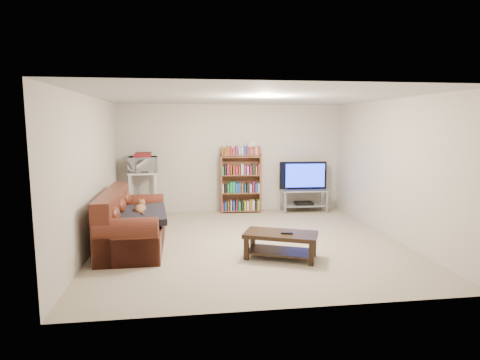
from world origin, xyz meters
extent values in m
plane|color=tan|center=(0.00, 0.00, 0.00)|extent=(5.00, 5.00, 0.00)
plane|color=white|center=(0.00, 0.00, 2.40)|extent=(5.00, 5.00, 0.00)
plane|color=beige|center=(0.00, 2.50, 1.20)|extent=(5.00, 0.00, 5.00)
plane|color=beige|center=(0.00, -2.50, 1.20)|extent=(5.00, 0.00, 5.00)
plane|color=beige|center=(-2.50, 0.00, 1.20)|extent=(0.00, 5.00, 5.00)
plane|color=beige|center=(2.50, 0.00, 1.20)|extent=(0.00, 5.00, 5.00)
cube|color=#532115|center=(-1.88, 0.05, 0.20)|extent=(0.94, 2.14, 0.41)
cube|color=#532115|center=(-2.21, 0.05, 0.47)|extent=(0.28, 2.13, 0.89)
cube|color=#532115|center=(-1.87, -0.89, 0.26)|extent=(0.88, 0.25, 0.53)
cube|color=#532115|center=(-1.89, 1.00, 0.26)|extent=(0.88, 0.25, 0.53)
cube|color=black|center=(-1.78, -0.09, 0.54)|extent=(0.92, 1.14, 0.19)
cube|color=black|center=(0.33, -0.88, 0.36)|extent=(1.18, 0.90, 0.06)
cube|color=black|center=(0.33, -0.88, 0.10)|extent=(1.06, 0.81, 0.03)
cube|color=black|center=(-0.18, -0.88, 0.16)|extent=(0.09, 0.09, 0.33)
cube|color=black|center=(0.68, -1.25, 0.16)|extent=(0.09, 0.09, 0.33)
cube|color=black|center=(-0.02, -0.51, 0.16)|extent=(0.09, 0.09, 0.33)
cube|color=black|center=(0.84, -0.87, 0.16)|extent=(0.09, 0.09, 0.33)
cube|color=black|center=(0.40, -0.96, 0.40)|extent=(0.18, 0.09, 0.02)
cube|color=#999EA3|center=(1.60, 2.17, 0.49)|extent=(1.02, 0.49, 0.03)
cube|color=#999EA3|center=(1.60, 2.17, 0.15)|extent=(0.97, 0.47, 0.02)
cube|color=gray|center=(1.12, 1.99, 0.25)|extent=(0.05, 0.05, 0.50)
cube|color=gray|center=(2.07, 1.96, 0.25)|extent=(0.05, 0.05, 0.50)
cube|color=gray|center=(1.14, 2.39, 0.25)|extent=(0.05, 0.05, 0.50)
cube|color=gray|center=(2.08, 2.35, 0.25)|extent=(0.05, 0.05, 0.50)
imported|color=black|center=(1.60, 2.17, 0.81)|extent=(1.09, 0.19, 0.62)
cube|color=black|center=(1.60, 2.17, 0.19)|extent=(0.41, 0.30, 0.06)
cube|color=brown|center=(-0.25, 2.33, 0.65)|extent=(0.06, 0.28, 1.31)
cube|color=brown|center=(0.61, 2.27, 0.65)|extent=(0.06, 0.28, 1.31)
cube|color=brown|center=(0.18, 2.30, 1.29)|extent=(0.92, 0.34, 0.03)
cube|color=maroon|center=(-0.02, 2.31, 1.34)|extent=(0.27, 0.22, 0.07)
cube|color=silver|center=(-1.93, 2.14, 0.94)|extent=(0.61, 0.45, 0.04)
cube|color=silver|center=(-1.93, 2.14, 0.30)|extent=(0.55, 0.41, 0.03)
cube|color=silver|center=(-2.18, 1.95, 0.46)|extent=(0.05, 0.05, 0.92)
cube|color=silver|center=(-1.66, 1.97, 0.46)|extent=(0.05, 0.05, 0.92)
cube|color=silver|center=(-2.20, 2.31, 0.46)|extent=(0.05, 0.05, 0.92)
cube|color=silver|center=(-1.67, 2.32, 0.46)|extent=(0.05, 0.05, 0.92)
imported|color=silver|center=(-1.93, 2.14, 1.12)|extent=(0.60, 0.42, 0.33)
cube|color=maroon|center=(-1.93, 2.14, 1.31)|extent=(0.36, 0.32, 0.05)
camera|label=1|loc=(-1.05, -6.47, 1.97)|focal=30.00mm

